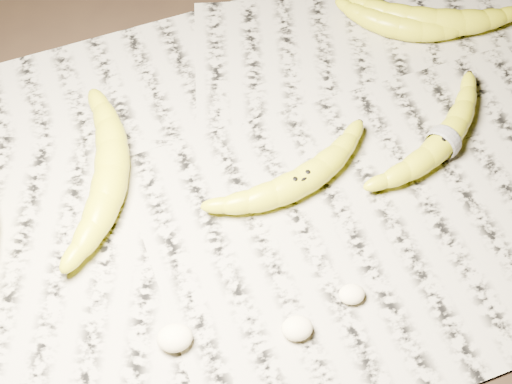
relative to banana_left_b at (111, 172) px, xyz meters
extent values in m
plane|color=black|center=(0.14, -0.07, -0.03)|extent=(3.00, 3.00, 0.00)
cube|color=#A49E8C|center=(0.18, -0.03, -0.03)|extent=(0.90, 0.70, 0.01)
torus|color=white|center=(0.40, -0.01, 0.00)|extent=(0.03, 0.04, 0.04)
ellipsoid|color=#F9F5C1|center=(0.05, -0.21, -0.01)|extent=(0.04, 0.03, 0.02)
ellipsoid|color=#F9F5C1|center=(0.18, -0.22, -0.01)|extent=(0.03, 0.03, 0.02)
ellipsoid|color=#F9F5C1|center=(0.24, -0.19, -0.01)|extent=(0.03, 0.02, 0.02)
camera|label=1|loc=(0.09, -0.50, 0.68)|focal=50.00mm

